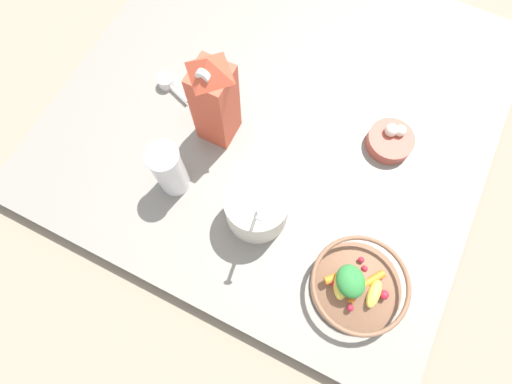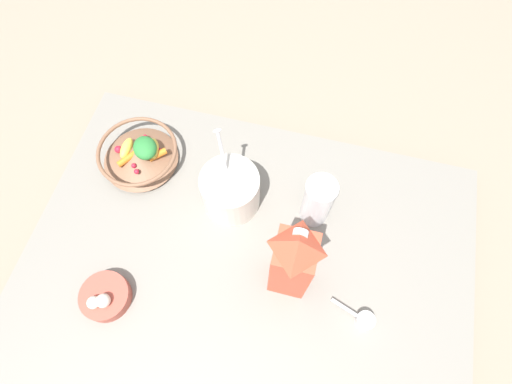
{
  "view_description": "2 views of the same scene",
  "coord_description": "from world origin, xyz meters",
  "px_view_note": "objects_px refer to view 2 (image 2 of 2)",
  "views": [
    {
      "loc": [
        0.19,
        -0.51,
        0.92
      ],
      "look_at": [
        0.06,
        -0.25,
        0.09
      ],
      "focal_mm": 28.0,
      "sensor_mm": 36.0,
      "label": 1
    },
    {
      "loc": [
        -0.08,
        0.09,
        0.97
      ],
      "look_at": [
        0.02,
        -0.3,
        0.09
      ],
      "focal_mm": 28.0,
      "sensor_mm": 36.0,
      "label": 2
    }
  ],
  "objects_px": {
    "milk_carton": "(293,262)",
    "drinking_cup": "(318,201)",
    "yogurt_tub": "(230,190)",
    "fruit_bowl": "(139,154)",
    "garlic_bowl": "(105,297)"
  },
  "relations": [
    {
      "from": "fruit_bowl",
      "to": "yogurt_tub",
      "type": "height_order",
      "value": "yogurt_tub"
    },
    {
      "from": "yogurt_tub",
      "to": "garlic_bowl",
      "type": "distance_m",
      "value": 0.37
    },
    {
      "from": "milk_carton",
      "to": "drinking_cup",
      "type": "xyz_separation_m",
      "value": [
        -0.03,
        -0.17,
        -0.05
      ]
    },
    {
      "from": "milk_carton",
      "to": "yogurt_tub",
      "type": "relative_size",
      "value": 1.22
    },
    {
      "from": "fruit_bowl",
      "to": "drinking_cup",
      "type": "height_order",
      "value": "drinking_cup"
    },
    {
      "from": "yogurt_tub",
      "to": "drinking_cup",
      "type": "relative_size",
      "value": 1.42
    },
    {
      "from": "yogurt_tub",
      "to": "garlic_bowl",
      "type": "xyz_separation_m",
      "value": [
        0.21,
        0.3,
        -0.05
      ]
    },
    {
      "from": "garlic_bowl",
      "to": "milk_carton",
      "type": "bearing_deg",
      "value": -159.05
    },
    {
      "from": "drinking_cup",
      "to": "garlic_bowl",
      "type": "relative_size",
      "value": 1.44
    },
    {
      "from": "milk_carton",
      "to": "drinking_cup",
      "type": "height_order",
      "value": "milk_carton"
    },
    {
      "from": "yogurt_tub",
      "to": "milk_carton",
      "type": "bearing_deg",
      "value": 138.97
    },
    {
      "from": "milk_carton",
      "to": "yogurt_tub",
      "type": "bearing_deg",
      "value": -41.03
    },
    {
      "from": "fruit_bowl",
      "to": "drinking_cup",
      "type": "relative_size",
      "value": 1.29
    },
    {
      "from": "fruit_bowl",
      "to": "yogurt_tub",
      "type": "bearing_deg",
      "value": 168.38
    },
    {
      "from": "fruit_bowl",
      "to": "yogurt_tub",
      "type": "relative_size",
      "value": 0.91
    }
  ]
}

